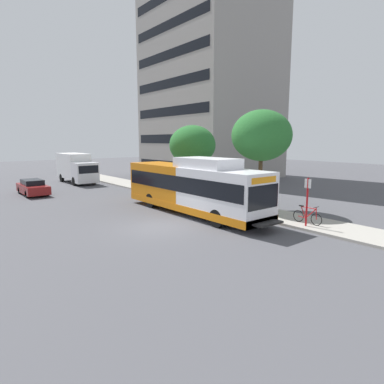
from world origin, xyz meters
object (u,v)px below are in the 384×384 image
bicycle_parked (307,216)px  street_tree_near_stop (262,136)px  bus_stop_sign_pole (307,198)px  box_truck_background (76,167)px  transit_bus (193,187)px  parked_car_far_lane (33,187)px  street_tree_mid_block (192,145)px

bicycle_parked → street_tree_near_stop: (1.40, 4.52, 4.44)m
bus_stop_sign_pole → box_truck_background: bearing=96.1°
transit_bus → parked_car_far_lane: transit_bus is taller
street_tree_mid_block → bus_stop_sign_pole: bearing=-99.4°
bicycle_parked → street_tree_mid_block: street_tree_mid_block is taller
transit_bus → bicycle_parked: transit_bus is taller
street_tree_near_stop → street_tree_mid_block: 7.50m
street_tree_mid_block → street_tree_near_stop: bearing=-91.0°
street_tree_mid_block → box_truck_background: street_tree_mid_block is taller
bus_stop_sign_pole → parked_car_far_lane: bearing=112.4°
street_tree_mid_block → box_truck_background: (-4.87, 14.58, -2.55)m
transit_bus → street_tree_near_stop: 5.78m
bus_stop_sign_pole → bicycle_parked: bearing=25.1°
bus_stop_sign_pole → box_truck_background: size_ratio=0.37×
parked_car_far_lane → box_truck_background: 8.22m
bus_stop_sign_pole → parked_car_far_lane: size_ratio=0.58×
parked_car_far_lane → bus_stop_sign_pole: bearing=-67.6°
bus_stop_sign_pole → street_tree_near_stop: street_tree_near_stop is taller
bus_stop_sign_pole → transit_bus: bearing=110.2°
parked_car_far_lane → box_truck_background: bearing=44.3°
transit_bus → bicycle_parked: 7.17m
bus_stop_sign_pole → street_tree_mid_block: street_tree_mid_block is taller
transit_bus → bus_stop_sign_pole: bearing=-69.8°
bicycle_parked → parked_car_far_lane: parked_car_far_lane is taller
bus_stop_sign_pole → street_tree_near_stop: 6.11m
transit_bus → box_truck_background: (-0.40, 20.13, 0.04)m
bus_stop_sign_pole → bicycle_parked: 1.21m
bus_stop_sign_pole → parked_car_far_lane: bus_stop_sign_pole is taller
box_truck_background → bus_stop_sign_pole: bearing=-83.9°
street_tree_mid_block → parked_car_far_lane: (-10.70, 8.89, -3.63)m
transit_bus → street_tree_mid_block: size_ratio=2.10×
parked_car_far_lane → box_truck_background: size_ratio=0.64×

